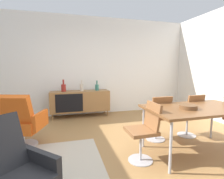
# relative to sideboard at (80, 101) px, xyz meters

# --- Properties ---
(ground_plane) EXTENTS (8.32, 8.32, 0.00)m
(ground_plane) POSITION_rel_sideboard_xyz_m (0.16, -2.30, -0.44)
(ground_plane) COLOR #9E7242
(wall_back) EXTENTS (6.80, 0.12, 2.80)m
(wall_back) POSITION_rel_sideboard_xyz_m (0.16, 0.30, 0.96)
(wall_back) COLOR white
(wall_back) RESTS_ON ground_plane
(sideboard) EXTENTS (1.60, 0.45, 0.72)m
(sideboard) POSITION_rel_sideboard_xyz_m (0.00, 0.00, 0.00)
(sideboard) COLOR olive
(sideboard) RESTS_ON ground_plane
(vase_cobalt) EXTENTS (0.10, 0.10, 0.30)m
(vase_cobalt) POSITION_rel_sideboard_xyz_m (0.05, 0.00, 0.39)
(vase_cobalt) COLOR beige
(vase_cobalt) RESTS_ON sideboard
(vase_sculptural_dark) EXTENTS (0.12, 0.12, 0.32)m
(vase_sculptural_dark) POSITION_rel_sideboard_xyz_m (-0.43, 0.00, 0.39)
(vase_sculptural_dark) COLOR maroon
(vase_sculptural_dark) RESTS_ON sideboard
(vase_ceramic_small) EXTENTS (0.11, 0.11, 0.28)m
(vase_ceramic_small) POSITION_rel_sideboard_xyz_m (0.48, 0.00, 0.37)
(vase_ceramic_small) COLOR #337266
(vase_ceramic_small) RESTS_ON sideboard
(dining_table) EXTENTS (1.60, 0.90, 0.74)m
(dining_table) POSITION_rel_sideboard_xyz_m (1.59, -2.57, 0.26)
(dining_table) COLOR brown
(dining_table) RESTS_ON ground_plane
(wooden_bowl_on_table) EXTENTS (0.26, 0.26, 0.06)m
(wooden_bowl_on_table) POSITION_rel_sideboard_xyz_m (1.39, -2.62, 0.33)
(wooden_bowl_on_table) COLOR brown
(wooden_bowl_on_table) RESTS_ON dining_table
(dining_chair_back_left) EXTENTS (0.40, 0.43, 0.86)m
(dining_chair_back_left) POSITION_rel_sideboard_xyz_m (1.24, -2.01, 0.03)
(dining_chair_back_left) COLOR brown
(dining_chair_back_left) RESTS_ON ground_plane
(dining_chair_near_window) EXTENTS (0.43, 0.41, 0.86)m
(dining_chair_near_window) POSITION_rel_sideboard_xyz_m (0.70, -2.57, 0.03)
(dining_chair_near_window) COLOR brown
(dining_chair_near_window) RESTS_ON ground_plane
(dining_chair_back_right) EXTENTS (0.43, 0.45, 0.86)m
(dining_chair_back_right) POSITION_rel_sideboard_xyz_m (1.95, -2.01, 0.03)
(dining_chair_back_right) COLOR brown
(dining_chair_back_right) RESTS_ON ground_plane
(lounge_chair_red) EXTENTS (0.84, 0.80, 0.95)m
(lounge_chair_red) POSITION_rel_sideboard_xyz_m (-1.15, -1.64, 0.03)
(lounge_chair_red) COLOR #D85919
(lounge_chair_red) RESTS_ON ground_plane
(area_rug) EXTENTS (2.20, 1.70, 0.01)m
(area_rug) POSITION_rel_sideboard_xyz_m (-1.00, -2.47, -0.44)
(area_rug) COLOR #B7AD99
(area_rug) RESTS_ON ground_plane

